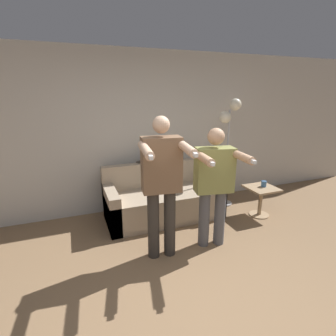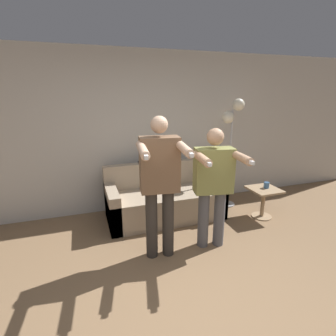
{
  "view_description": "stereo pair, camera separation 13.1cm",
  "coord_description": "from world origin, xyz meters",
  "px_view_note": "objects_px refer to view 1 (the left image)",
  "views": [
    {
      "loc": [
        -0.94,
        -1.63,
        1.94
      ],
      "look_at": [
        0.26,
        1.52,
        0.97
      ],
      "focal_mm": 28.0,
      "sensor_mm": 36.0,
      "label": 1
    },
    {
      "loc": [
        -0.82,
        -1.67,
        1.94
      ],
      "look_at": [
        0.26,
        1.52,
        0.97
      ],
      "focal_mm": 28.0,
      "sensor_mm": 36.0,
      "label": 2
    }
  ],
  "objects_px": {
    "person_left": "(162,180)",
    "person_right": "(214,181)",
    "side_table": "(261,195)",
    "couch": "(163,200)",
    "cat": "(151,158)",
    "cup": "(264,184)",
    "floor_lamp": "(229,124)"
  },
  "relations": [
    {
      "from": "person_left",
      "to": "person_right",
      "type": "distance_m",
      "value": 0.7
    },
    {
      "from": "side_table",
      "to": "couch",
      "type": "bearing_deg",
      "value": 160.48
    },
    {
      "from": "person_right",
      "to": "cat",
      "type": "xyz_separation_m",
      "value": [
        -0.42,
        1.3,
        0.03
      ]
    },
    {
      "from": "person_left",
      "to": "person_right",
      "type": "relative_size",
      "value": 1.11
    },
    {
      "from": "cat",
      "to": "person_left",
      "type": "bearing_deg",
      "value": -101.77
    },
    {
      "from": "person_left",
      "to": "cup",
      "type": "height_order",
      "value": "person_left"
    },
    {
      "from": "person_right",
      "to": "cup",
      "type": "relative_size",
      "value": 16.4
    },
    {
      "from": "couch",
      "to": "cat",
      "type": "distance_m",
      "value": 0.72
    },
    {
      "from": "person_left",
      "to": "side_table",
      "type": "xyz_separation_m",
      "value": [
        1.86,
        0.48,
        -0.64
      ]
    },
    {
      "from": "side_table",
      "to": "person_left",
      "type": "bearing_deg",
      "value": -165.61
    },
    {
      "from": "person_right",
      "to": "floor_lamp",
      "type": "height_order",
      "value": "floor_lamp"
    },
    {
      "from": "cat",
      "to": "side_table",
      "type": "relative_size",
      "value": 0.84
    },
    {
      "from": "couch",
      "to": "person_right",
      "type": "height_order",
      "value": "person_right"
    },
    {
      "from": "floor_lamp",
      "to": "side_table",
      "type": "bearing_deg",
      "value": -65.74
    },
    {
      "from": "person_left",
      "to": "person_right",
      "type": "bearing_deg",
      "value": 6.91
    },
    {
      "from": "couch",
      "to": "cat",
      "type": "bearing_deg",
      "value": 110.01
    },
    {
      "from": "person_right",
      "to": "cat",
      "type": "distance_m",
      "value": 1.37
    },
    {
      "from": "couch",
      "to": "cat",
      "type": "relative_size",
      "value": 4.45
    },
    {
      "from": "floor_lamp",
      "to": "cup",
      "type": "relative_size",
      "value": 19.67
    },
    {
      "from": "person_left",
      "to": "floor_lamp",
      "type": "distance_m",
      "value": 1.98
    },
    {
      "from": "person_right",
      "to": "cat",
      "type": "height_order",
      "value": "person_right"
    },
    {
      "from": "cat",
      "to": "floor_lamp",
      "type": "height_order",
      "value": "floor_lamp"
    },
    {
      "from": "couch",
      "to": "cat",
      "type": "height_order",
      "value": "cat"
    },
    {
      "from": "couch",
      "to": "cup",
      "type": "bearing_deg",
      "value": -18.28
    },
    {
      "from": "person_right",
      "to": "cat",
      "type": "relative_size",
      "value": 3.78
    },
    {
      "from": "floor_lamp",
      "to": "cup",
      "type": "height_order",
      "value": "floor_lamp"
    },
    {
      "from": "couch",
      "to": "side_table",
      "type": "distance_m",
      "value": 1.58
    },
    {
      "from": "cup",
      "to": "person_left",
      "type": "bearing_deg",
      "value": -165.41
    },
    {
      "from": "person_right",
      "to": "cup",
      "type": "xyz_separation_m",
      "value": [
        1.22,
        0.5,
        -0.36
      ]
    },
    {
      "from": "side_table",
      "to": "cup",
      "type": "bearing_deg",
      "value": 21.5
    },
    {
      "from": "side_table",
      "to": "cup",
      "type": "xyz_separation_m",
      "value": [
        0.05,
        0.02,
        0.18
      ]
    },
    {
      "from": "cat",
      "to": "floor_lamp",
      "type": "xyz_separation_m",
      "value": [
        1.32,
        -0.21,
        0.51
      ]
    }
  ]
}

